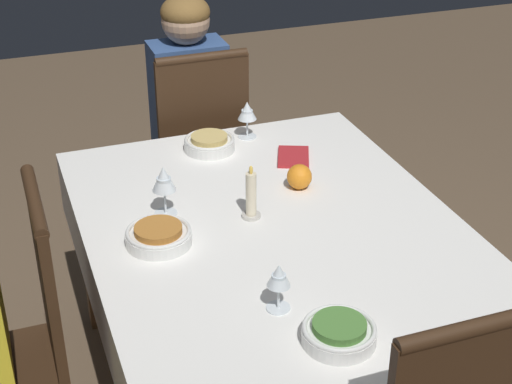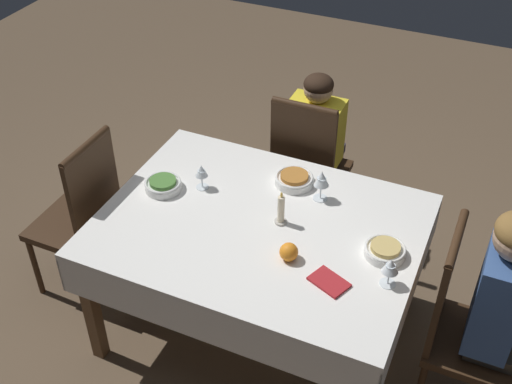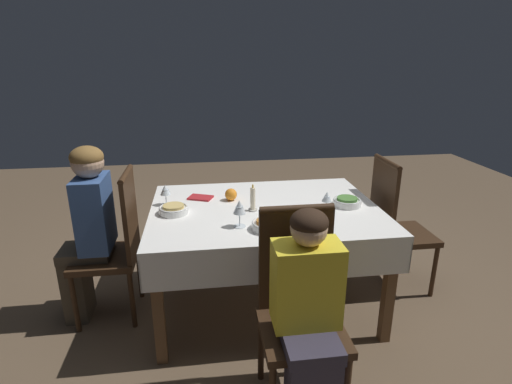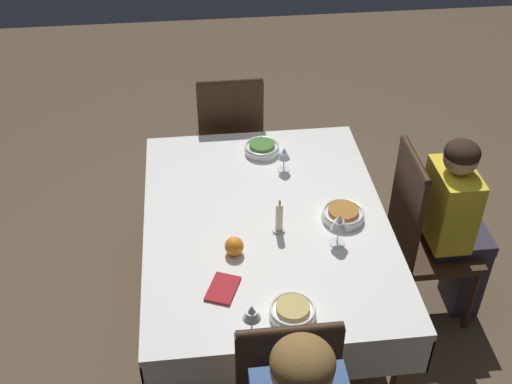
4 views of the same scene
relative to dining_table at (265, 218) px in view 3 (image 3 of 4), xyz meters
name	(u,v)px [view 3 (image 3 of 4)]	position (x,y,z in m)	size (l,w,h in m)	color
ground_plane	(264,303)	(0.00, 0.00, -0.64)	(8.00, 8.00, 0.00)	brown
dining_table	(265,218)	(0.00, 0.00, 0.00)	(1.46, 1.10, 0.72)	white
chair_east	(116,242)	(0.96, -0.03, -0.12)	(0.40, 0.39, 0.98)	#382314
chair_north	(299,303)	(-0.04, 0.78, -0.12)	(0.39, 0.40, 0.98)	#382314
chair_west	(395,222)	(-0.96, -0.09, -0.12)	(0.40, 0.39, 0.98)	#382314
person_adult_denim	(88,225)	(1.11, -0.03, 0.01)	(0.34, 0.30, 1.15)	#4C4233
person_child_yellow	(309,315)	(-0.04, 0.94, -0.07)	(0.30, 0.33, 1.04)	#383342
bowl_east	(174,209)	(0.58, 0.03, 0.10)	(0.18, 0.18, 0.06)	white
wine_glass_east	(165,191)	(0.63, -0.13, 0.17)	(0.07, 0.07, 0.14)	white
bowl_north	(269,225)	(0.04, 0.35, 0.10)	(0.19, 0.19, 0.06)	white
wine_glass_north	(239,208)	(0.19, 0.29, 0.19)	(0.07, 0.07, 0.16)	white
bowl_west	(347,202)	(-0.53, 0.04, 0.10)	(0.18, 0.18, 0.06)	white
wine_glass_west	(327,198)	(-0.37, 0.13, 0.17)	(0.06, 0.06, 0.13)	white
candle_centerpiece	(253,200)	(0.09, 0.05, 0.14)	(0.06, 0.06, 0.17)	beige
orange_fruit	(231,194)	(0.21, -0.16, 0.12)	(0.08, 0.08, 0.08)	orange
napkin_red_folded	(200,198)	(0.41, -0.23, 0.08)	(0.19, 0.16, 0.01)	#AD2328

